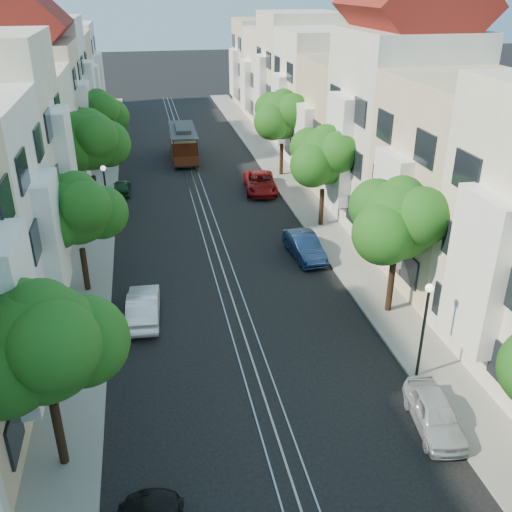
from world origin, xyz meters
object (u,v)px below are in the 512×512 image
tree_w_b (78,212)px  parked_car_w_mid (143,306)px  lamp_east (425,317)px  parked_car_e_mid (304,246)px  tree_w_a (44,346)px  parked_car_e_far (260,183)px  tree_e_c (325,158)px  parked_car_e_near (435,413)px  lamp_west (105,188)px  tree_w_c (90,142)px  cable_car (183,141)px  tree_e_d (283,116)px  tree_e_b (400,221)px  tree_w_d (99,114)px  parked_car_w_far (122,187)px

tree_w_b → parked_car_w_mid: 5.68m
lamp_east → parked_car_e_mid: (-1.43, 11.69, -2.16)m
tree_w_a → parked_car_e_far: bearing=65.1°
tree_e_c → parked_car_e_near: 19.25m
lamp_east → lamp_west: size_ratio=1.00×
parked_car_e_far → lamp_west: bearing=-147.3°
lamp_east → parked_car_e_near: bearing=-104.1°
tree_w_c → lamp_west: (0.84, -2.98, -2.22)m
lamp_west → cable_car: lamp_west is taller
parked_car_e_mid → tree_w_b: bearing=-175.6°
tree_w_c → lamp_west: size_ratio=1.71×
tree_w_b → parked_car_e_mid: (12.01, 1.71, -3.72)m
tree_w_b → parked_car_w_mid: tree_w_b is taller
tree_e_d → parked_car_e_near: bearing=-93.2°
lamp_east → cable_car: size_ratio=0.58×
tree_e_b → tree_w_d: 30.60m
lamp_east → tree_e_d: bearing=88.0°
tree_w_a → lamp_west: size_ratio=1.61×
parked_car_w_far → cable_car: bearing=-122.2°
tree_e_b → tree_e_d: (0.00, 22.00, 0.13)m
tree_e_d → parked_car_e_near: 30.10m
tree_e_b → tree_w_c: bearing=132.0°
tree_e_b → parked_car_w_mid: (-11.66, 1.69, -4.05)m
tree_e_c → parked_car_w_far: size_ratio=2.08×
tree_w_a → tree_w_c: 23.00m
cable_car → tree_w_a: bearing=-99.9°
tree_w_d → tree_w_b: bearing=-90.0°
parked_car_w_far → tree_w_c: bearing=69.4°
tree_w_a → parked_car_e_mid: (12.01, 13.71, -4.05)m
parked_car_e_mid → parked_car_e_far: bearing=87.0°
tree_w_a → parked_car_e_near: size_ratio=1.84×
lamp_east → cable_car: 34.02m
tree_e_b → tree_w_c: 21.53m
tree_w_c → tree_w_b: bearing=-90.0°
tree_e_d → parked_car_w_mid: bearing=-119.9°
tree_w_b → parked_car_w_far: tree_w_b is taller
tree_e_d → tree_w_c: tree_w_c is taller
lamp_east → parked_car_e_near: (-0.70, -2.78, -2.23)m
tree_e_c → lamp_west: size_ratio=1.57×
parked_car_e_mid → parked_car_w_mid: parked_car_e_mid is taller
tree_w_b → parked_car_e_far: tree_w_b is taller
cable_car → parked_car_w_mid: (-4.15, -26.70, -0.95)m
tree_w_c → parked_car_w_far: (1.54, 4.00, -4.53)m
tree_w_d → parked_car_e_far: (11.85, -8.52, -3.91)m
tree_e_d → parked_car_e_mid: bearing=-98.9°
tree_w_b → lamp_west: tree_w_b is taller
tree_e_d → tree_w_c: bearing=-157.4°
tree_e_b → tree_e_d: tree_e_d is taller
cable_car → parked_car_e_near: size_ratio=1.99×
tree_e_d → tree_w_b: tree_e_d is taller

